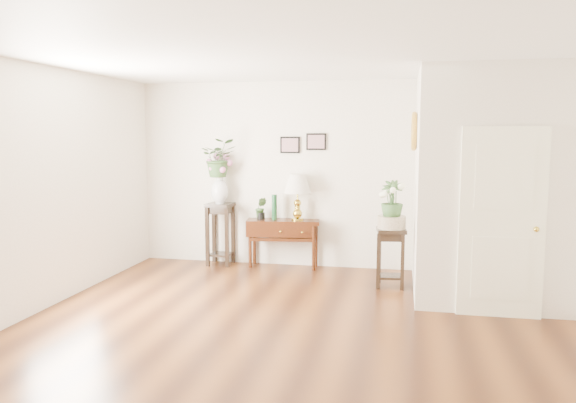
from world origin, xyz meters
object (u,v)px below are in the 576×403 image
(console_table, at_px, (283,243))
(plant_stand_a, at_px, (220,234))
(plant_stand_b, at_px, (391,258))
(table_lamp, at_px, (297,197))

(console_table, distance_m, plant_stand_a, 1.00)
(console_table, xyz_separation_m, plant_stand_a, (-0.99, -0.02, 0.11))
(console_table, height_order, plant_stand_a, plant_stand_a)
(console_table, xyz_separation_m, plant_stand_b, (1.62, -0.78, 0.03))
(table_lamp, height_order, plant_stand_b, table_lamp)
(console_table, distance_m, plant_stand_b, 1.80)
(plant_stand_b, bearing_deg, plant_stand_a, 163.65)
(plant_stand_b, bearing_deg, console_table, 154.18)
(plant_stand_a, bearing_deg, plant_stand_b, -16.35)
(table_lamp, bearing_deg, console_table, 180.00)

